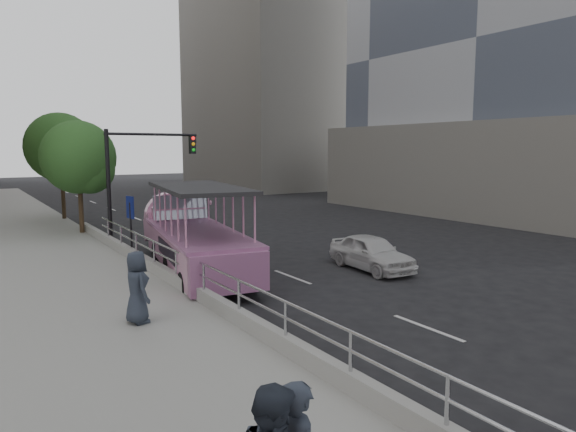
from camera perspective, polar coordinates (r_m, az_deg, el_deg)
name	(u,v)px	position (r m, az deg, el deg)	size (l,w,h in m)	color
ground	(344,313)	(13.98, 6.20, -10.69)	(160.00, 160.00, 0.00)	black
sidewalk	(49,264)	(20.87, -24.99, -4.86)	(5.50, 80.00, 0.30)	gray
kerb_wall	(204,296)	(13.91, -9.30, -8.76)	(0.24, 30.00, 0.36)	#989793
guardrail	(204,272)	(13.74, -9.36, -6.11)	(0.07, 22.00, 0.71)	#B4B4B9
duck_boat	(191,238)	(18.79, -10.68, -2.44)	(3.82, 9.66, 3.13)	black
car	(371,252)	(18.82, 9.25, -4.01)	(1.51, 3.74, 1.27)	silver
pedestrian_far	(137,287)	(12.53, -16.45, -7.60)	(0.83, 0.54, 1.71)	#2B323F
parking_sign	(131,221)	(20.20, -17.08, -0.57)	(0.13, 0.58, 2.59)	black
traffic_signal	(136,168)	(23.75, -16.58, 5.09)	(4.20, 0.32, 5.20)	black
street_tree_near	(81,160)	(26.70, -22.02, 5.77)	(3.52, 3.52, 5.72)	#382819
street_tree_far	(63,150)	(32.63, -23.76, 6.74)	(3.97, 3.97, 6.45)	#382819
tower_podium	(575,168)	(43.47, 29.30, 4.71)	(26.00, 26.00, 6.00)	slate
midrise_stone_a	(292,50)	(63.67, 0.40, 17.97)	(20.00, 20.00, 32.00)	slate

